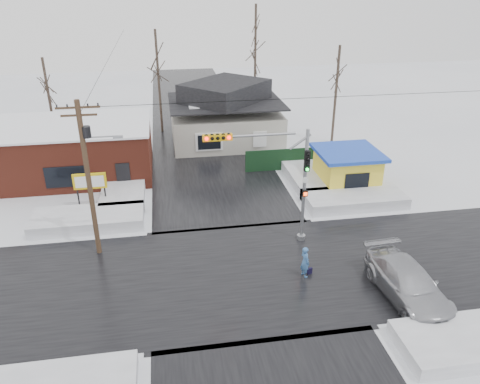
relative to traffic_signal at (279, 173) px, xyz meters
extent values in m
plane|color=white|center=(-2.43, -2.97, -4.54)|extent=(120.00, 120.00, 0.00)
cube|color=black|center=(-2.43, -2.97, -4.53)|extent=(10.00, 120.00, 0.02)
cube|color=black|center=(-2.43, -2.97, -4.53)|extent=(120.00, 10.00, 0.02)
cube|color=white|center=(-11.43, 4.03, -4.14)|extent=(7.00, 3.00, 0.80)
cube|color=white|center=(6.57, 4.03, -4.14)|extent=(7.00, 3.00, 0.80)
cube|color=white|center=(6.57, -9.97, -4.19)|extent=(7.00, 3.00, 0.70)
cube|color=white|center=(-9.43, 9.03, -4.14)|extent=(3.00, 8.00, 0.80)
cube|color=white|center=(4.57, 9.03, -4.14)|extent=(3.00, 8.00, 0.80)
cylinder|color=gray|center=(1.57, 0.03, -1.04)|extent=(0.20, 0.20, 7.00)
cylinder|color=gray|center=(1.57, 0.03, -4.39)|extent=(0.50, 0.50, 0.30)
cylinder|color=gray|center=(-1.43, 0.03, 2.26)|extent=(4.60, 0.14, 0.14)
cube|color=gold|center=(-3.43, 0.03, 2.26)|extent=(1.60, 0.28, 0.35)
sphere|color=#FF0C0C|center=(-4.03, -0.13, 2.26)|extent=(0.20, 0.20, 0.20)
sphere|color=#FF0C0C|center=(-2.83, -0.13, 2.26)|extent=(0.20, 0.20, 0.20)
cube|color=black|center=(1.57, -0.17, 0.66)|extent=(0.30, 0.22, 1.20)
sphere|color=#0CE533|center=(1.57, -0.31, 0.21)|extent=(0.18, 0.18, 0.18)
cube|color=black|center=(1.57, -0.17, -1.34)|extent=(0.30, 0.20, 0.35)
cylinder|color=#382619|center=(-10.43, 0.53, -0.04)|extent=(0.28, 0.28, 9.00)
cube|color=#382619|center=(-10.43, 0.53, 4.06)|extent=(2.20, 0.10, 0.10)
cube|color=#382619|center=(-10.43, 0.53, 3.66)|extent=(1.80, 0.10, 0.10)
cylinder|color=black|center=(-10.18, 0.53, 2.76)|extent=(0.44, 0.44, 0.60)
cylinder|color=gray|center=(-9.53, 0.53, 2.46)|extent=(1.80, 0.08, 0.08)
cube|color=gray|center=(-8.63, 0.53, 2.41)|extent=(0.50, 0.22, 0.12)
cube|color=maroon|center=(-13.43, 13.03, -2.54)|extent=(12.00, 8.00, 4.00)
cube|color=white|center=(-13.43, 13.03, -0.49)|extent=(12.20, 8.20, 0.15)
cube|color=black|center=(-13.43, 9.01, -3.14)|extent=(3.00, 0.08, 1.60)
cube|color=black|center=(-9.43, 9.01, -3.44)|extent=(1.00, 0.08, 2.20)
cylinder|color=black|center=(-12.33, 6.53, -3.64)|extent=(0.10, 0.10, 1.80)
cylinder|color=black|center=(-10.53, 6.53, -3.64)|extent=(0.10, 0.10, 1.80)
cube|color=gold|center=(-11.43, 6.53, -2.54)|extent=(2.20, 0.18, 1.10)
cube|color=white|center=(-11.43, 6.42, -2.54)|extent=(1.90, 0.02, 0.80)
cube|color=beige|center=(-0.43, 19.03, -3.04)|extent=(10.00, 8.00, 3.00)
cube|color=black|center=(-0.43, 19.03, -0.64)|extent=(10.40, 8.40, 0.12)
pyramid|color=black|center=(-0.43, 19.03, 0.32)|extent=(9.00, 7.00, 1.80)
cube|color=maroon|center=(2.77, 20.03, 0.36)|extent=(0.70, 0.70, 1.40)
cube|color=white|center=(-2.43, 14.98, -3.14)|extent=(2.40, 0.12, 1.60)
cube|color=yellow|center=(7.07, 7.03, -3.24)|extent=(4.00, 4.00, 2.60)
cube|color=blue|center=(7.07, 7.03, -1.79)|extent=(4.60, 4.60, 0.25)
cube|color=black|center=(7.07, 5.00, -3.24)|extent=(1.80, 0.06, 1.20)
cube|color=black|center=(4.07, 11.03, -3.64)|extent=(8.00, 0.12, 1.80)
cylinder|color=#332821|center=(-6.43, 23.03, 0.46)|extent=(0.24, 0.24, 10.00)
cylinder|color=#332821|center=(3.57, 25.03, 1.46)|extent=(0.24, 0.24, 12.00)
cylinder|color=#332821|center=(9.57, 17.03, -0.04)|extent=(0.24, 0.24, 9.00)
cylinder|color=#332821|center=(-16.43, 21.03, -0.54)|extent=(0.24, 0.24, 8.00)
imported|color=#3B69A5|center=(0.65, -3.69, -3.65)|extent=(0.59, 0.74, 1.77)
imported|color=#ACAEB4|center=(5.14, -6.30, -3.68)|extent=(2.76, 6.06, 1.72)
cube|color=black|center=(0.99, -3.55, -4.36)|extent=(0.30, 0.20, 0.35)
camera|label=1|loc=(-6.17, -23.63, 10.22)|focal=35.00mm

